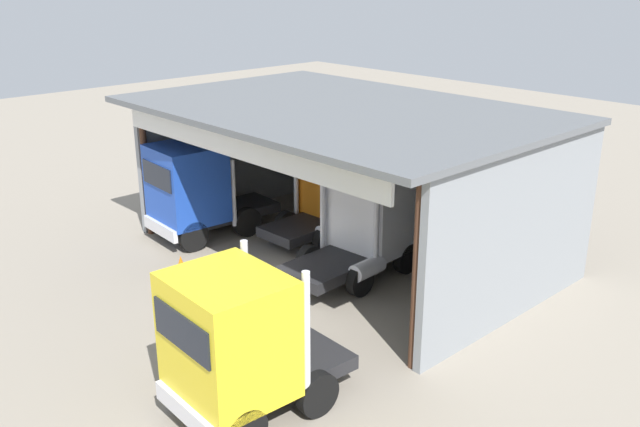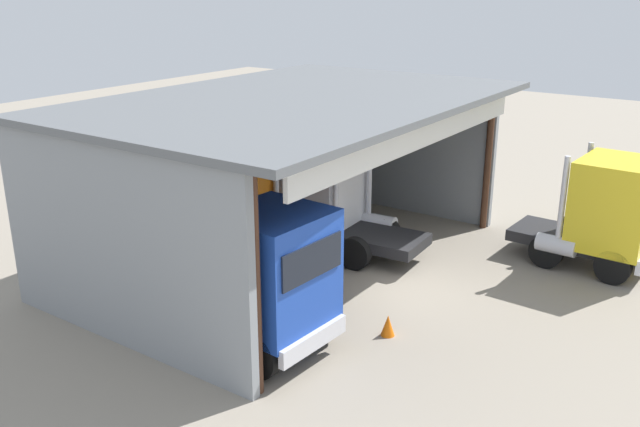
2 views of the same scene
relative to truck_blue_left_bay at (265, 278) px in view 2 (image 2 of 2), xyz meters
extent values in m
plane|color=gray|center=(4.91, -1.19, -1.89)|extent=(80.00, 80.00, 0.00)
cube|color=gray|center=(4.91, 7.32, 0.68)|extent=(13.45, 0.24, 5.14)
cube|color=gray|center=(-1.82, 3.07, 0.68)|extent=(0.24, 8.50, 5.14)
cube|color=gray|center=(11.63, 3.07, 0.68)|extent=(0.24, 8.50, 5.14)
cube|color=slate|center=(4.91, 2.61, 3.35)|extent=(14.05, 9.41, 0.20)
cylinder|color=#4C2D1E|center=(-1.57, -1.04, 0.68)|extent=(0.24, 0.24, 5.14)
cylinder|color=#4C2D1E|center=(11.38, -1.04, 0.68)|extent=(0.24, 0.24, 5.14)
cube|color=white|center=(4.91, -1.55, 2.90)|extent=(12.11, 0.12, 0.90)
cube|color=#1E47B7|center=(0.00, -0.28, 0.33)|extent=(2.55, 2.43, 2.80)
cube|color=black|center=(-0.07, -1.44, 0.82)|extent=(2.05, 0.19, 0.84)
cube|color=silver|center=(-0.07, -1.47, -1.17)|extent=(2.30, 0.30, 0.44)
cube|color=#232326|center=(0.12, 1.57, -1.14)|extent=(2.02, 3.49, 0.36)
cylinder|color=silver|center=(1.17, 0.94, -0.05)|extent=(0.18, 0.18, 2.54)
cylinder|color=silver|center=(-1.00, 1.07, -0.05)|extent=(0.18, 0.18, 2.54)
cylinder|color=silver|center=(-0.98, 1.34, -1.02)|extent=(0.63, 1.23, 0.56)
cylinder|color=black|center=(1.03, -0.81, -1.32)|extent=(0.37, 1.14, 1.12)
cylinder|color=black|center=(-1.08, -0.67, -1.32)|extent=(0.37, 1.14, 1.12)
cylinder|color=black|center=(1.17, 1.51, -1.32)|extent=(0.37, 1.14, 1.12)
cylinder|color=black|center=(-0.93, 1.64, -1.32)|extent=(0.37, 1.14, 1.12)
cube|color=orange|center=(3.30, 4.28, 0.10)|extent=(2.46, 2.13, 2.46)
cube|color=black|center=(3.28, 5.34, 0.53)|extent=(2.06, 0.10, 0.74)
cube|color=silver|center=(3.28, 5.37, -1.23)|extent=(2.30, 0.20, 0.44)
cube|color=#232326|center=(3.33, 2.53, -1.20)|extent=(1.87, 3.21, 0.36)
cylinder|color=silver|center=(2.23, 3.07, -0.10)|extent=(0.18, 0.18, 2.56)
cylinder|color=silver|center=(4.41, 3.10, -0.10)|extent=(0.18, 0.18, 2.56)
cylinder|color=silver|center=(4.41, 2.85, -1.08)|extent=(0.58, 1.21, 0.56)
cylinder|color=black|center=(2.23, 4.68, -1.38)|extent=(0.32, 1.02, 1.02)
cylinder|color=black|center=(4.35, 4.71, -1.38)|extent=(0.32, 1.02, 1.02)
cylinder|color=black|center=(2.27, 2.51, -1.38)|extent=(0.32, 1.02, 1.02)
cylinder|color=black|center=(4.39, 2.55, -1.38)|extent=(0.32, 1.02, 1.02)
cube|color=white|center=(6.40, 2.80, 0.31)|extent=(2.65, 2.31, 2.85)
cube|color=black|center=(6.33, 3.90, 0.81)|extent=(2.14, 0.19, 0.85)
cube|color=silver|center=(6.33, 3.93, -1.21)|extent=(2.40, 0.30, 0.44)
cube|color=#232326|center=(6.52, 0.89, -1.18)|extent=(2.10, 3.60, 0.36)
cylinder|color=silver|center=(5.34, 1.51, -0.11)|extent=(0.18, 0.18, 2.52)
cylinder|color=silver|center=(7.61, 1.64, -0.11)|extent=(0.18, 0.18, 2.52)
cylinder|color=silver|center=(7.63, 1.25, -1.06)|extent=(0.63, 1.23, 0.56)
cylinder|color=black|center=(5.27, 3.17, -1.36)|extent=(0.36, 1.06, 1.04)
cylinder|color=black|center=(7.48, 3.30, -1.36)|extent=(0.36, 1.06, 1.04)
cylinder|color=black|center=(5.41, 0.82, -1.36)|extent=(0.36, 1.06, 1.04)
cylinder|color=black|center=(7.62, 0.95, -1.36)|extent=(0.36, 1.06, 1.04)
cube|color=yellow|center=(10.00, -5.70, 0.26)|extent=(2.62, 2.31, 2.73)
cube|color=#232326|center=(10.08, -4.12, -1.17)|extent=(2.02, 2.96, 0.36)
cylinder|color=silver|center=(11.19, -4.50, 0.22)|extent=(0.18, 0.18, 3.14)
cylinder|color=silver|center=(8.93, -4.40, 0.22)|extent=(0.18, 0.18, 3.14)
cylinder|color=silver|center=(8.93, -4.36, -1.05)|extent=(0.62, 1.23, 0.56)
cylinder|color=black|center=(11.09, -6.19, -1.35)|extent=(0.35, 1.08, 1.07)
cylinder|color=black|center=(8.87, -6.08, -1.35)|extent=(0.35, 1.08, 1.07)
cylinder|color=black|center=(11.19, -4.17, -1.35)|extent=(0.35, 1.08, 1.07)
cylinder|color=black|center=(8.97, -4.06, -1.35)|extent=(0.35, 1.08, 1.07)
cylinder|color=#197233|center=(9.48, 6.52, -1.45)|extent=(0.58, 0.58, 0.87)
cube|color=black|center=(8.75, 5.60, -1.39)|extent=(0.90, 0.60, 1.00)
cone|color=orange|center=(2.28, -2.13, -1.61)|extent=(0.36, 0.36, 0.56)
camera|label=1|loc=(21.04, -13.32, 7.77)|focal=39.02mm
camera|label=2|loc=(-11.48, -9.54, 6.69)|focal=38.29mm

